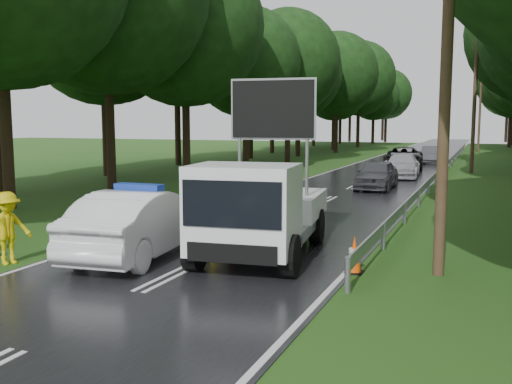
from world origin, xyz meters
The scene contains 20 objects.
ground centered at (0.00, 0.00, 0.00)m, with size 160.00×160.00×0.00m, color #214D16.
road centered at (0.00, 30.00, 0.01)m, with size 7.00×140.00×0.02m, color black.
guardrail centered at (3.70, 29.67, 0.55)m, with size 0.12×60.06×0.70m.
utility_pole_near centered at (5.20, 2.00, 5.06)m, with size 1.40×0.24×10.00m.
utility_pole_mid centered at (5.20, 28.00, 5.06)m, with size 1.40×0.24×10.00m.
utility_pole_far centered at (5.20, 54.00, 5.06)m, with size 1.40×0.24×10.00m.
police_sedan centered at (-1.60, 1.02, 0.81)m, with size 2.27×5.06×1.78m.
work_truck centered at (1.11, 1.96, 1.16)m, with size 3.00×5.61×4.28m.
barrier centered at (0.28, 4.00, 0.83)m, with size 2.44×1.13×1.10m.
officer centered at (0.52, 4.07, 1.03)m, with size 0.75×0.49×2.07m, color #F1FF0D.
civilian centered at (0.84, 3.00, 0.97)m, with size 0.94×0.73×1.93m, color #1B53B2.
bystander_left centered at (-4.00, -0.70, 0.84)m, with size 1.08×0.62×1.67m, color #DCC40B.
queue_car_first centered at (1.19, 17.06, 0.71)m, with size 1.68×4.17×1.42m, color #3A3C41.
queue_car_second centered at (1.50, 23.47, 0.69)m, with size 1.92×4.73×1.37m, color #A1A4A9.
queue_car_third centered at (0.80, 29.47, 0.76)m, with size 2.51×5.45×1.52m, color black.
queue_car_fourth centered at (2.10, 35.58, 0.68)m, with size 1.43×4.11×1.36m, color #3A3D42.
cone_center centered at (0.34, 2.00, 0.33)m, with size 0.32×0.32×0.68m.
cone_far centered at (1.03, 5.00, 0.31)m, with size 0.30×0.30×0.64m.
cone_left_mid centered at (-2.81, 2.23, 0.33)m, with size 0.32×0.32×0.67m.
cone_right centered at (3.50, 1.50, 0.39)m, with size 0.38×0.38×0.81m.
Camera 1 is at (6.04, -10.42, 3.25)m, focal length 40.00 mm.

